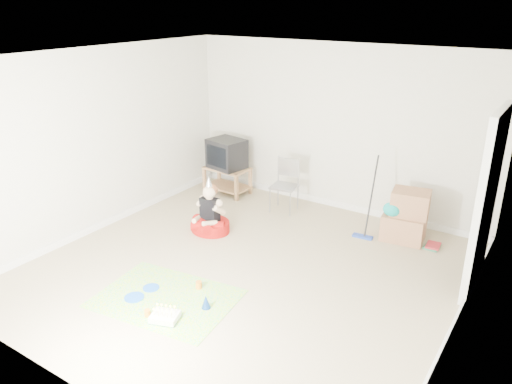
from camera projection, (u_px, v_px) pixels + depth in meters
The scene contains 16 objects.
ground at pixel (245, 270), 6.29m from camera, with size 5.00×5.00×0.00m, color tan.
doorway_recess at pixel (487, 206), 5.59m from camera, with size 0.02×0.90×2.05m, color black.
tv_stand at pixel (227, 178), 8.66m from camera, with size 0.76×0.48×0.47m.
crt_tv at pixel (227, 154), 8.50m from camera, with size 0.58×0.48×0.50m, color black.
folding_chair at pixel (284, 186), 7.88m from camera, with size 0.43×0.41×0.85m.
cardboard_boxes at pixel (406, 217), 6.96m from camera, with size 0.64×0.52×0.73m.
floor_mop at pixel (364, 221), 7.04m from camera, with size 0.29×0.38×1.14m.
book_pile at pixel (433, 246), 6.83m from camera, with size 0.20×0.25×0.05m.
seated_woman at pixel (210, 220), 7.26m from camera, with size 0.60×0.60×0.85m.
party_mat at pixel (166, 298), 5.69m from camera, with size 1.55×1.12×0.01m, color #F9347A.
birthday_cake at pixel (165, 317), 5.29m from camera, with size 0.34×0.31×0.14m.
blue_plate_near at pixel (151, 288), 5.88m from camera, with size 0.19×0.19×0.01m, color blue.
blue_plate_far at pixel (134, 297), 5.69m from camera, with size 0.22×0.22×0.01m, color blue.
orange_cup_near at pixel (199, 285), 5.87m from camera, with size 0.07×0.07×0.09m, color orange.
orange_cup_far at pixel (147, 313), 5.35m from camera, with size 0.07×0.07×0.08m, color orange.
blue_party_hat at pixel (206, 302), 5.48m from camera, with size 0.11×0.11×0.16m, color #1743A3.
Camera 1 is at (3.13, -4.53, 3.21)m, focal length 35.00 mm.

